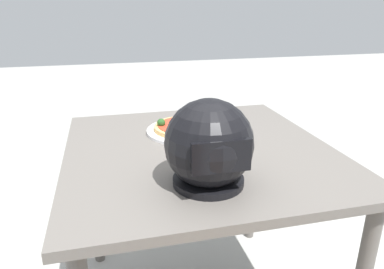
{
  "coord_description": "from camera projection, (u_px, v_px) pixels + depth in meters",
  "views": [
    {
      "loc": [
        0.32,
        1.17,
        1.27
      ],
      "look_at": [
        0.01,
        -0.09,
        0.79
      ],
      "focal_mm": 33.3,
      "sensor_mm": 36.0,
      "label": 1
    }
  ],
  "objects": [
    {
      "name": "dining_table",
      "position": [
        199.0,
        171.0,
        1.35
      ],
      "size": [
        0.96,
        0.99,
        0.77
      ],
      "color": "#5B5651",
      "rests_on": "ground"
    },
    {
      "name": "pizza_plate",
      "position": [
        185.0,
        131.0,
        1.47
      ],
      "size": [
        0.32,
        0.32,
        0.01
      ],
      "primitive_type": "cylinder",
      "color": "white",
      "rests_on": "dining_table"
    },
    {
      "name": "pizza",
      "position": [
        185.0,
        126.0,
        1.46
      ],
      "size": [
        0.26,
        0.26,
        0.05
      ],
      "color": "tan",
      "rests_on": "pizza_plate"
    },
    {
      "name": "motorcycle_helmet",
      "position": [
        209.0,
        145.0,
        1.01
      ],
      "size": [
        0.26,
        0.26,
        0.26
      ],
      "color": "black",
      "rests_on": "dining_table"
    }
  ]
}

